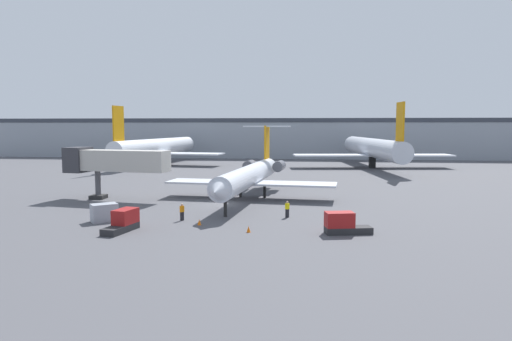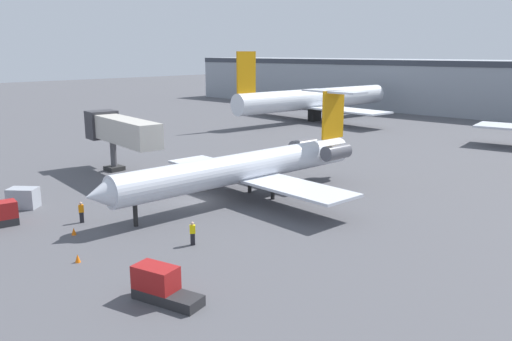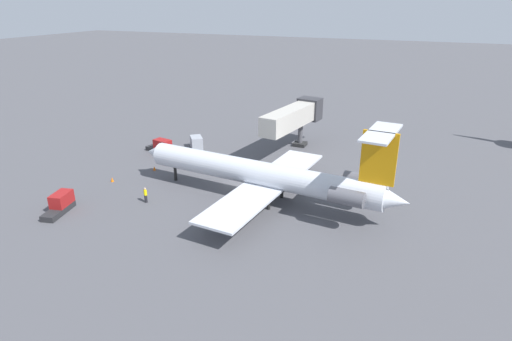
{
  "view_description": "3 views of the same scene",
  "coord_description": "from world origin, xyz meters",
  "px_view_note": "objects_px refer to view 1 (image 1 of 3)",
  "views": [
    {
      "loc": [
        10.32,
        -53.73,
        9.29
      ],
      "look_at": [
        3.86,
        1.5,
        3.92
      ],
      "focal_mm": 32.6,
      "sensor_mm": 36.0,
      "label": 1
    },
    {
      "loc": [
        34.86,
        -29.54,
        13.23
      ],
      "look_at": [
        3.8,
        3.99,
        2.82
      ],
      "focal_mm": 36.81,
      "sensor_mm": 36.0,
      "label": 2
    },
    {
      "loc": [
        41.62,
        19.78,
        20.16
      ],
      "look_at": [
        1.31,
        2.7,
        2.68
      ],
      "focal_mm": 30.3,
      "sensor_mm": 36.0,
      "label": 3
    }
  ],
  "objects_px": {
    "ground_crew_loader": "(287,209)",
    "parked_airliner_west_mid": "(373,148)",
    "cargo_container_uld": "(104,213)",
    "traffic_cone_near": "(199,222)",
    "parked_airliner_west_end": "(156,147)",
    "ground_crew_marshaller": "(182,212)",
    "baggage_tug_trailing": "(123,222)",
    "baggage_tug_lead": "(343,224)",
    "jet_bridge": "(110,161)",
    "traffic_cone_mid": "(249,229)",
    "regional_jet": "(251,174)"
  },
  "relations": [
    {
      "from": "jet_bridge",
      "to": "parked_airliner_west_end",
      "type": "height_order",
      "value": "parked_airliner_west_end"
    },
    {
      "from": "jet_bridge",
      "to": "ground_crew_loader",
      "type": "height_order",
      "value": "jet_bridge"
    },
    {
      "from": "parked_airliner_west_mid",
      "to": "baggage_tug_trailing",
      "type": "bearing_deg",
      "value": -114.64
    },
    {
      "from": "ground_crew_loader",
      "to": "cargo_container_uld",
      "type": "height_order",
      "value": "cargo_container_uld"
    },
    {
      "from": "jet_bridge",
      "to": "ground_crew_loader",
      "type": "distance_m",
      "value": 24.8
    },
    {
      "from": "parked_airliner_west_end",
      "to": "traffic_cone_mid",
      "type": "bearing_deg",
      "value": -65.15
    },
    {
      "from": "baggage_tug_trailing",
      "to": "traffic_cone_near",
      "type": "relative_size",
      "value": 7.63
    },
    {
      "from": "ground_crew_marshaller",
      "to": "baggage_tug_lead",
      "type": "xyz_separation_m",
      "value": [
        15.36,
        -3.88,
        -0.02
      ]
    },
    {
      "from": "parked_airliner_west_end",
      "to": "traffic_cone_near",
      "type": "bearing_deg",
      "value": -68.05
    },
    {
      "from": "ground_crew_loader",
      "to": "baggage_tug_lead",
      "type": "bearing_deg",
      "value": -52.12
    },
    {
      "from": "regional_jet",
      "to": "cargo_container_uld",
      "type": "relative_size",
      "value": 10.76
    },
    {
      "from": "regional_jet",
      "to": "ground_crew_marshaller",
      "type": "bearing_deg",
      "value": -108.96
    },
    {
      "from": "baggage_tug_trailing",
      "to": "traffic_cone_mid",
      "type": "xyz_separation_m",
      "value": [
        11.1,
        0.71,
        -0.56
      ]
    },
    {
      "from": "traffic_cone_near",
      "to": "traffic_cone_mid",
      "type": "distance_m",
      "value": 5.55
    },
    {
      "from": "regional_jet",
      "to": "cargo_container_uld",
      "type": "bearing_deg",
      "value": -128.03
    },
    {
      "from": "traffic_cone_near",
      "to": "ground_crew_marshaller",
      "type": "bearing_deg",
      "value": 139.43
    },
    {
      "from": "baggage_tug_trailing",
      "to": "traffic_cone_mid",
      "type": "distance_m",
      "value": 11.13
    },
    {
      "from": "baggage_tug_trailing",
      "to": "parked_airliner_west_mid",
      "type": "height_order",
      "value": "parked_airliner_west_mid"
    },
    {
      "from": "parked_airliner_west_mid",
      "to": "ground_crew_loader",
      "type": "bearing_deg",
      "value": -105.42
    },
    {
      "from": "regional_jet",
      "to": "traffic_cone_mid",
      "type": "bearing_deg",
      "value": -83.31
    },
    {
      "from": "regional_jet",
      "to": "parked_airliner_west_end",
      "type": "bearing_deg",
      "value": 120.91
    },
    {
      "from": "regional_jet",
      "to": "parked_airliner_west_mid",
      "type": "distance_m",
      "value": 50.66
    },
    {
      "from": "ground_crew_loader",
      "to": "parked_airliner_west_mid",
      "type": "distance_m",
      "value": 59.99
    },
    {
      "from": "ground_crew_marshaller",
      "to": "baggage_tug_trailing",
      "type": "xyz_separation_m",
      "value": [
        -3.92,
        -5.02,
        -0.02
      ]
    },
    {
      "from": "parked_airliner_west_end",
      "to": "baggage_tug_lead",
      "type": "bearing_deg",
      "value": -59.47
    },
    {
      "from": "traffic_cone_mid",
      "to": "parked_airliner_west_end",
      "type": "relative_size",
      "value": 0.01
    },
    {
      "from": "baggage_tug_lead",
      "to": "traffic_cone_mid",
      "type": "height_order",
      "value": "baggage_tug_lead"
    },
    {
      "from": "regional_jet",
      "to": "ground_crew_loader",
      "type": "height_order",
      "value": "regional_jet"
    },
    {
      "from": "ground_crew_marshaller",
      "to": "parked_airliner_west_end",
      "type": "bearing_deg",
      "value": 110.81
    },
    {
      "from": "traffic_cone_mid",
      "to": "parked_airliner_west_end",
      "type": "xyz_separation_m",
      "value": [
        -30.87,
        66.66,
        3.94
      ]
    },
    {
      "from": "traffic_cone_near",
      "to": "parked_airliner_west_end",
      "type": "height_order",
      "value": "parked_airliner_west_end"
    },
    {
      "from": "ground_crew_loader",
      "to": "traffic_cone_near",
      "type": "relative_size",
      "value": 3.07
    },
    {
      "from": "regional_jet",
      "to": "parked_airliner_west_mid",
      "type": "relative_size",
      "value": 0.74
    },
    {
      "from": "jet_bridge",
      "to": "ground_crew_marshaller",
      "type": "relative_size",
      "value": 8.23
    },
    {
      "from": "baggage_tug_lead",
      "to": "baggage_tug_trailing",
      "type": "relative_size",
      "value": 1.0
    },
    {
      "from": "jet_bridge",
      "to": "parked_airliner_west_mid",
      "type": "xyz_separation_m",
      "value": [
        38.67,
        48.71,
        -0.49
      ]
    },
    {
      "from": "ground_crew_loader",
      "to": "cargo_container_uld",
      "type": "xyz_separation_m",
      "value": [
        -17.59,
        -4.09,
        0.01
      ]
    },
    {
      "from": "ground_crew_loader",
      "to": "jet_bridge",
      "type": "bearing_deg",
      "value": 158.36
    },
    {
      "from": "parked_airliner_west_end",
      "to": "parked_airliner_west_mid",
      "type": "bearing_deg",
      "value": -2.15
    },
    {
      "from": "regional_jet",
      "to": "traffic_cone_near",
      "type": "relative_size",
      "value": 55.47
    },
    {
      "from": "jet_bridge",
      "to": "baggage_tug_trailing",
      "type": "bearing_deg",
      "value": -62.82
    },
    {
      "from": "cargo_container_uld",
      "to": "traffic_cone_near",
      "type": "height_order",
      "value": "cargo_container_uld"
    },
    {
      "from": "parked_airliner_west_end",
      "to": "parked_airliner_west_mid",
      "type": "relative_size",
      "value": 0.92
    },
    {
      "from": "ground_crew_loader",
      "to": "parked_airliner_west_mid",
      "type": "bearing_deg",
      "value": 74.58
    },
    {
      "from": "ground_crew_marshaller",
      "to": "baggage_tug_trailing",
      "type": "height_order",
      "value": "baggage_tug_trailing"
    },
    {
      "from": "ground_crew_marshaller",
      "to": "parked_airliner_west_end",
      "type": "relative_size",
      "value": 0.04
    },
    {
      "from": "regional_jet",
      "to": "parked_airliner_west_mid",
      "type": "bearing_deg",
      "value": 65.31
    },
    {
      "from": "cargo_container_uld",
      "to": "traffic_cone_near",
      "type": "relative_size",
      "value": 5.16
    },
    {
      "from": "jet_bridge",
      "to": "baggage_tug_trailing",
      "type": "xyz_separation_m",
      "value": [
        8.63,
        -16.8,
        -4.0
      ]
    },
    {
      "from": "parked_airliner_west_end",
      "to": "regional_jet",
      "type": "bearing_deg",
      "value": -59.09
    }
  ]
}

